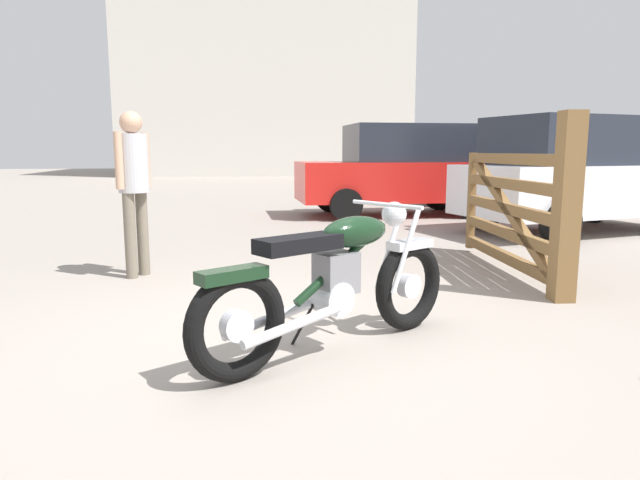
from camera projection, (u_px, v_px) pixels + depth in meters
ground_plane at (279, 339)px, 3.87m from camera, size 80.00×80.00×0.00m
vintage_motorcycle at (336, 282)px, 3.56m from camera, size 1.86×1.13×0.94m
timber_gate at (520, 208)px, 5.64m from camera, size 0.43×2.54×1.60m
bystander at (134, 177)px, 5.64m from camera, size 0.30×0.39×1.66m
pale_sedan_back at (401, 169)px, 11.19m from camera, size 3.93×1.89×1.78m
blue_hatchback_right at (578, 174)px, 8.79m from camera, size 4.15×2.39×1.78m
silver_sedan_mid at (505, 166)px, 13.46m from camera, size 4.12×2.30×1.78m
industrial_building at (261, 85)px, 33.85m from camera, size 15.46×13.40×18.64m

